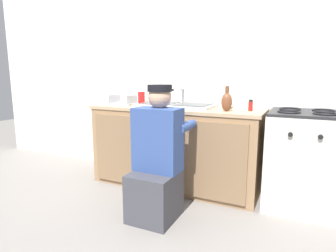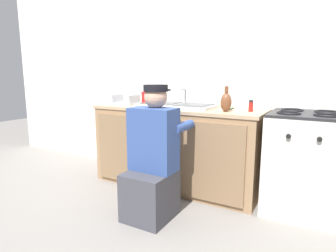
# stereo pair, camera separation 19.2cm
# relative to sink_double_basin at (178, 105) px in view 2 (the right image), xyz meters

# --- Properties ---
(ground_plane) EXTENTS (12.00, 12.00, 0.00)m
(ground_plane) POSITION_rel_sink_double_basin_xyz_m (0.00, -0.30, -0.87)
(ground_plane) COLOR gray
(back_wall) EXTENTS (6.00, 0.10, 2.50)m
(back_wall) POSITION_rel_sink_double_basin_xyz_m (0.00, 0.35, 0.38)
(back_wall) COLOR silver
(back_wall) RESTS_ON ground_plane
(counter_cabinet) EXTENTS (1.75, 0.62, 0.82)m
(counter_cabinet) POSITION_rel_sink_double_basin_xyz_m (0.00, -0.01, -0.46)
(counter_cabinet) COLOR #997551
(counter_cabinet) RESTS_ON ground_plane
(countertop) EXTENTS (1.79, 0.62, 0.03)m
(countertop) POSITION_rel_sink_double_basin_xyz_m (0.00, -0.00, -0.04)
(countertop) COLOR tan
(countertop) RESTS_ON counter_cabinet
(sink_double_basin) EXTENTS (0.80, 0.44, 0.19)m
(sink_double_basin) POSITION_rel_sink_double_basin_xyz_m (0.00, 0.00, 0.00)
(sink_double_basin) COLOR silver
(sink_double_basin) RESTS_ON countertop
(stove_range) EXTENTS (0.60, 0.62, 0.88)m
(stove_range) POSITION_rel_sink_double_basin_xyz_m (1.23, -0.00, -0.44)
(stove_range) COLOR silver
(stove_range) RESTS_ON ground_plane
(plumber_person) EXTENTS (0.42, 0.61, 1.10)m
(plumber_person) POSITION_rel_sink_double_basin_xyz_m (0.14, -0.72, -0.41)
(plumber_person) COLOR #3F3F47
(plumber_person) RESTS_ON ground_plane
(spice_bottle_red) EXTENTS (0.04, 0.04, 0.10)m
(spice_bottle_red) POSITION_rel_sink_double_basin_xyz_m (0.76, -0.01, 0.03)
(spice_bottle_red) COLOR red
(spice_bottle_red) RESTS_ON countertop
(vase_decorative) EXTENTS (0.10, 0.10, 0.23)m
(vase_decorative) POSITION_rel_sink_double_basin_xyz_m (0.56, -0.13, 0.07)
(vase_decorative) COLOR brown
(vase_decorative) RESTS_ON countertop
(soda_cup_red) EXTENTS (0.08, 0.08, 0.15)m
(soda_cup_red) POSITION_rel_sink_double_basin_xyz_m (-0.52, 0.17, 0.06)
(soda_cup_red) COLOR red
(soda_cup_red) RESTS_ON countertop
(dish_rack_tray) EXTENTS (0.28, 0.22, 0.11)m
(dish_rack_tray) POSITION_rel_sink_double_basin_xyz_m (-0.64, -0.04, 0.01)
(dish_rack_tray) COLOR #B2B7BC
(dish_rack_tray) RESTS_ON countertop
(cell_phone) EXTENTS (0.07, 0.14, 0.01)m
(cell_phone) POSITION_rel_sink_double_basin_xyz_m (0.52, 0.10, -0.01)
(cell_phone) COLOR black
(cell_phone) RESTS_ON countertop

